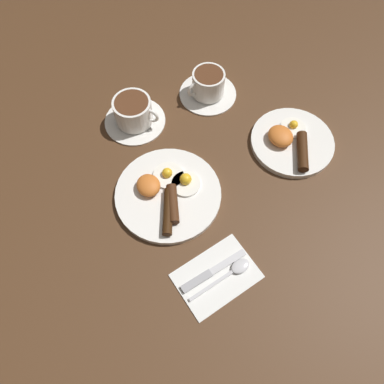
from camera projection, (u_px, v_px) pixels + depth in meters
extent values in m
plane|color=#4C301C|center=(168.00, 196.00, 0.90)|extent=(3.00, 3.00, 0.00)
cylinder|color=white|center=(168.00, 194.00, 0.90)|extent=(0.25, 0.25, 0.01)
cylinder|color=white|center=(168.00, 175.00, 0.91)|extent=(0.07, 0.07, 0.01)
sphere|color=yellow|center=(167.00, 173.00, 0.90)|extent=(0.03, 0.03, 0.03)
cylinder|color=white|center=(185.00, 183.00, 0.90)|extent=(0.07, 0.07, 0.01)
sphere|color=yellow|center=(186.00, 179.00, 0.89)|extent=(0.03, 0.03, 0.03)
ellipsoid|color=orange|center=(148.00, 185.00, 0.88)|extent=(0.06, 0.06, 0.03)
cylinder|color=#341C0A|center=(168.00, 212.00, 0.85)|extent=(0.11, 0.07, 0.02)
cylinder|color=#422311|center=(173.00, 204.00, 0.86)|extent=(0.10, 0.06, 0.02)
cylinder|color=white|center=(292.00, 142.00, 0.97)|extent=(0.21, 0.21, 0.01)
cylinder|color=white|center=(293.00, 128.00, 0.97)|extent=(0.07, 0.07, 0.01)
sphere|color=yellow|center=(294.00, 125.00, 0.97)|extent=(0.02, 0.02, 0.02)
ellipsoid|color=orange|center=(281.00, 136.00, 0.95)|extent=(0.07, 0.06, 0.03)
cylinder|color=#3B200E|center=(303.00, 151.00, 0.93)|extent=(0.11, 0.08, 0.03)
cylinder|color=white|center=(135.00, 120.00, 1.00)|extent=(0.16, 0.16, 0.01)
cylinder|color=white|center=(133.00, 111.00, 0.97)|extent=(0.10, 0.10, 0.07)
cylinder|color=#56331E|center=(131.00, 103.00, 0.94)|extent=(0.09, 0.09, 0.00)
torus|color=white|center=(150.00, 116.00, 0.96)|extent=(0.04, 0.04, 0.05)
cylinder|color=white|center=(208.00, 93.00, 1.05)|extent=(0.16, 0.16, 0.01)
cylinder|color=white|center=(208.00, 83.00, 1.01)|extent=(0.09, 0.09, 0.07)
cylinder|color=#56331E|center=(209.00, 75.00, 0.99)|extent=(0.08, 0.08, 0.00)
torus|color=white|center=(195.00, 89.00, 1.00)|extent=(0.01, 0.05, 0.05)
cube|color=white|center=(217.00, 276.00, 0.81)|extent=(0.14, 0.18, 0.01)
cube|color=silver|center=(228.00, 262.00, 0.82)|extent=(0.02, 0.09, 0.00)
cube|color=#9E9EA3|center=(197.00, 281.00, 0.80)|extent=(0.02, 0.07, 0.01)
ellipsoid|color=silver|center=(240.00, 266.00, 0.81)|extent=(0.03, 0.05, 0.01)
cube|color=silver|center=(211.00, 286.00, 0.79)|extent=(0.02, 0.11, 0.00)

